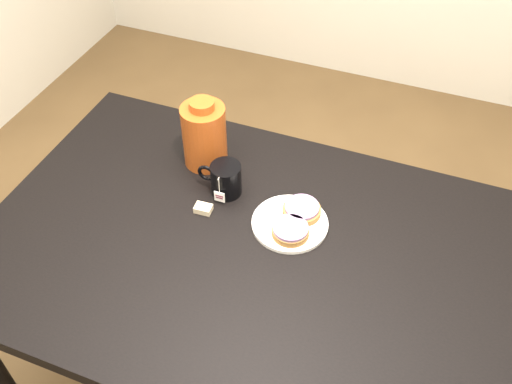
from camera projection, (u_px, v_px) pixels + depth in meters
table at (255, 269)px, 1.49m from camera, size 1.40×0.90×0.75m
plate at (290, 223)px, 1.48m from camera, size 0.20×0.20×0.01m
bagel_back at (302, 210)px, 1.49m from camera, size 0.13×0.13×0.03m
bagel_front at (290, 230)px, 1.44m from camera, size 0.13×0.13×0.03m
mug at (225, 179)px, 1.54m from camera, size 0.13×0.09×0.09m
teabag_pouch at (203, 209)px, 1.51m from camera, size 0.05×0.03×0.02m
bagel_package at (204, 135)px, 1.59m from camera, size 0.15×0.15×0.21m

